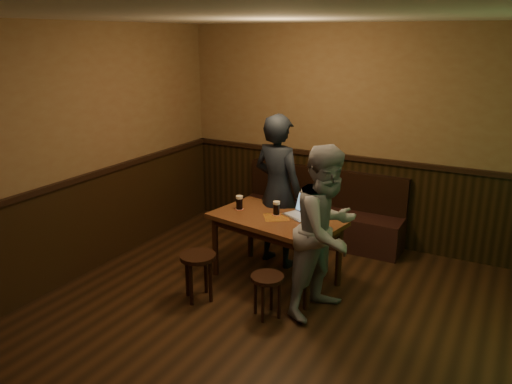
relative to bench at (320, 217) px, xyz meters
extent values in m
cube|color=black|center=(0.44, -2.75, -0.32)|extent=(5.00, 6.00, 0.02)
cube|color=beige|center=(0.44, -2.75, 2.50)|extent=(5.00, 6.00, 0.02)
cube|color=olive|center=(0.44, 0.26, 1.09)|extent=(5.00, 0.02, 2.80)
cube|color=olive|center=(-2.07, -2.75, 1.09)|extent=(0.02, 6.00, 2.80)
cube|color=black|center=(0.44, 0.23, 0.24)|extent=(4.98, 0.04, 1.10)
cube|color=black|center=(-2.04, -2.75, 0.24)|extent=(0.04, 5.98, 1.10)
cube|color=black|center=(0.44, 0.20, 0.82)|extent=(4.98, 0.06, 0.06)
cube|color=black|center=(-2.01, -2.75, 0.82)|extent=(0.06, 5.98, 0.06)
cube|color=black|center=(0.00, -0.04, -0.09)|extent=(2.20, 0.50, 0.45)
cube|color=black|center=(0.00, 0.16, 0.39)|extent=(2.20, 0.10, 0.50)
cube|color=#522917|center=(0.00, -1.34, 0.41)|extent=(1.52, 1.03, 0.05)
cube|color=black|center=(0.00, -1.34, 0.34)|extent=(1.38, 0.89, 0.08)
cube|color=maroon|center=(0.00, -1.34, 0.44)|extent=(0.36, 0.36, 0.00)
cylinder|color=black|center=(-0.67, -1.55, 0.04)|extent=(0.07, 0.07, 0.70)
cylinder|color=black|center=(-0.56, -0.92, 0.04)|extent=(0.07, 0.07, 0.70)
cylinder|color=black|center=(0.56, -1.76, 0.04)|extent=(0.07, 0.07, 0.70)
cylinder|color=black|center=(0.67, -1.13, 0.04)|extent=(0.07, 0.07, 0.70)
cylinder|color=black|center=(-0.51, -2.11, 0.17)|extent=(0.39, 0.39, 0.04)
cylinder|color=black|center=(-0.37, -2.10, -0.07)|extent=(0.04, 0.04, 0.48)
cylinder|color=black|center=(-0.52, -1.97, -0.07)|extent=(0.04, 0.04, 0.48)
cylinder|color=black|center=(-0.65, -2.11, -0.07)|extent=(0.04, 0.04, 0.48)
cylinder|color=black|center=(-0.51, -2.25, -0.07)|extent=(0.04, 0.04, 0.48)
cylinder|color=black|center=(0.27, -2.07, 0.11)|extent=(0.36, 0.36, 0.04)
cylinder|color=black|center=(0.39, -2.05, -0.10)|extent=(0.03, 0.03, 0.42)
cylinder|color=black|center=(0.25, -1.95, -0.10)|extent=(0.03, 0.03, 0.42)
cylinder|color=black|center=(0.15, -2.09, -0.10)|extent=(0.03, 0.03, 0.42)
cylinder|color=black|center=(0.29, -2.19, -0.10)|extent=(0.03, 0.03, 0.42)
cylinder|color=#AC2915|center=(-0.49, -1.30, 0.44)|extent=(0.10, 0.10, 0.00)
cylinder|color=silver|center=(-0.49, -1.30, 0.44)|extent=(0.09, 0.09, 0.00)
cylinder|color=black|center=(-0.49, -1.30, 0.51)|extent=(0.08, 0.08, 0.12)
cylinder|color=beige|center=(-0.49, -1.30, 0.59)|extent=(0.08, 0.08, 0.03)
cylinder|color=#AC2915|center=(-0.04, -1.26, 0.44)|extent=(0.10, 0.10, 0.00)
cylinder|color=silver|center=(-0.04, -1.26, 0.44)|extent=(0.08, 0.08, 0.00)
cylinder|color=black|center=(-0.04, -1.26, 0.51)|extent=(0.07, 0.07, 0.12)
cylinder|color=beige|center=(-0.04, -1.26, 0.58)|extent=(0.08, 0.08, 0.03)
cylinder|color=#AC2915|center=(0.51, -1.43, 0.44)|extent=(0.11, 0.11, 0.00)
cylinder|color=silver|center=(0.51, -1.43, 0.44)|extent=(0.09, 0.09, 0.00)
cylinder|color=black|center=(0.51, -1.43, 0.51)|extent=(0.08, 0.08, 0.13)
cylinder|color=beige|center=(0.51, -1.43, 0.60)|extent=(0.09, 0.09, 0.03)
cube|color=silver|center=(0.21, -1.21, 0.45)|extent=(0.39, 0.35, 0.02)
cube|color=#B2B2B7|center=(0.21, -1.21, 0.46)|extent=(0.34, 0.29, 0.00)
cube|color=silver|center=(0.26, -1.11, 0.56)|extent=(0.32, 0.21, 0.21)
cube|color=#5D8BAD|center=(0.26, -1.12, 0.56)|extent=(0.29, 0.18, 0.18)
cube|color=silver|center=(0.56, -1.64, 0.44)|extent=(0.23, 0.16, 0.00)
imported|color=black|center=(-0.19, -0.91, 0.60)|extent=(0.74, 0.57, 1.82)
imported|color=gray|center=(0.72, -1.70, 0.54)|extent=(0.85, 0.97, 1.70)
camera|label=1|loc=(2.24, -5.93, 2.34)|focal=35.00mm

